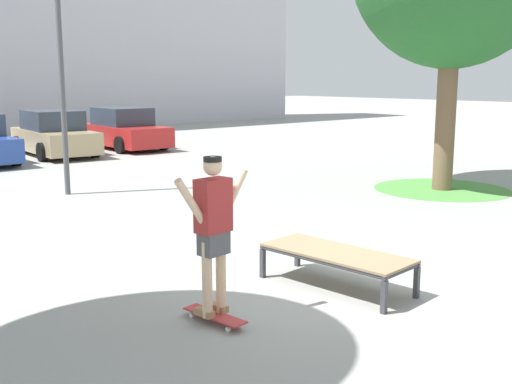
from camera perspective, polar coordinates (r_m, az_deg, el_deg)
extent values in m
plane|color=#999993|center=(8.19, 7.28, -8.00)|extent=(120.00, 120.00, 0.00)
cube|color=#38383D|center=(8.19, 0.62, -6.52)|extent=(0.06, 0.06, 0.38)
cube|color=#38383D|center=(8.69, 3.80, -5.54)|extent=(0.06, 0.06, 0.38)
cube|color=#38383D|center=(7.12, 11.60, -9.37)|extent=(0.06, 0.06, 0.38)
cube|color=#38383D|center=(7.69, 14.44, -7.99)|extent=(0.06, 0.06, 0.38)
cylinder|color=#38383D|center=(7.55, 5.74, -6.33)|extent=(0.20, 1.90, 0.05)
cylinder|color=#38383D|center=(8.09, 8.82, -5.26)|extent=(0.20, 1.90, 0.05)
cylinder|color=#38383D|center=(8.38, 2.27, -4.61)|extent=(0.76, 0.11, 0.05)
cylinder|color=#38383D|center=(7.33, 13.15, -7.07)|extent=(0.76, 0.11, 0.05)
cube|color=#847051|center=(7.81, 7.34, -5.50)|extent=(0.91, 1.95, 0.03)
cube|color=#B23333|center=(6.78, -3.80, -11.14)|extent=(0.28, 0.82, 0.02)
cylinder|color=silver|center=(6.95, -5.87, -11.13)|extent=(0.04, 0.06, 0.06)
cylinder|color=silver|center=(7.04, -4.94, -10.82)|extent=(0.04, 0.06, 0.06)
cylinder|color=silver|center=(6.57, -2.56, -12.40)|extent=(0.04, 0.06, 0.06)
cylinder|color=silver|center=(6.67, -1.62, -12.04)|extent=(0.04, 0.06, 0.06)
cylinder|color=beige|center=(6.58, -4.48, -7.98)|extent=(0.11, 0.11, 0.82)
cube|color=#99704C|center=(6.74, -4.73, -10.91)|extent=(0.12, 0.25, 0.07)
cylinder|color=beige|center=(6.71, -3.22, -7.60)|extent=(0.11, 0.11, 0.82)
cube|color=#99704C|center=(6.86, -3.48, -10.48)|extent=(0.12, 0.25, 0.07)
cube|color=#4C4C51|center=(6.53, -3.88, -4.67)|extent=(0.32, 0.23, 0.24)
cube|color=maroon|center=(6.44, -3.92, -1.23)|extent=(0.38, 0.25, 0.56)
cylinder|color=beige|center=(6.23, -5.94, -0.94)|extent=(0.40, 0.12, 0.52)
cylinder|color=beige|center=(6.63, -2.05, -0.20)|extent=(0.40, 0.12, 0.52)
sphere|color=beige|center=(6.37, -3.97, 2.38)|extent=(0.20, 0.20, 0.20)
cylinder|color=black|center=(6.36, -3.98, 3.01)|extent=(0.19, 0.19, 0.05)
cylinder|color=brown|center=(15.07, 16.89, 6.27)|extent=(0.45, 0.45, 3.22)
cylinder|color=#519342|center=(15.26, 16.57, 0.26)|extent=(3.14, 3.14, 0.01)
cylinder|color=black|center=(19.80, -21.08, 3.09)|extent=(0.23, 0.60, 0.60)
cube|color=tan|center=(22.03, -17.86, 4.51)|extent=(2.07, 4.33, 0.70)
cube|color=#2D3847|center=(22.12, -18.08, 6.26)|extent=(1.74, 2.23, 0.64)
cylinder|color=black|center=(21.13, -14.50, 3.87)|extent=(0.27, 0.62, 0.60)
cylinder|color=black|center=(20.56, -18.90, 3.47)|extent=(0.27, 0.62, 0.60)
cylinder|color=black|center=(23.55, -16.89, 4.39)|extent=(0.27, 0.62, 0.60)
cylinder|color=black|center=(23.05, -20.87, 4.04)|extent=(0.27, 0.62, 0.60)
cube|color=red|center=(23.52, -11.88, 5.13)|extent=(1.86, 4.26, 0.70)
cube|color=#2D3847|center=(23.60, -12.11, 6.77)|extent=(1.64, 2.16, 0.64)
cylinder|color=black|center=(22.82, -8.44, 4.55)|extent=(0.24, 0.61, 0.60)
cylinder|color=black|center=(22.00, -12.26, 4.21)|extent=(0.24, 0.61, 0.60)
cylinder|color=black|center=(25.08, -11.51, 4.97)|extent=(0.24, 0.61, 0.60)
cylinder|color=black|center=(24.34, -15.06, 4.66)|extent=(0.24, 0.61, 0.60)
cylinder|color=#4C4C51|center=(14.40, -17.34, 10.63)|extent=(0.12, 0.12, 5.50)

